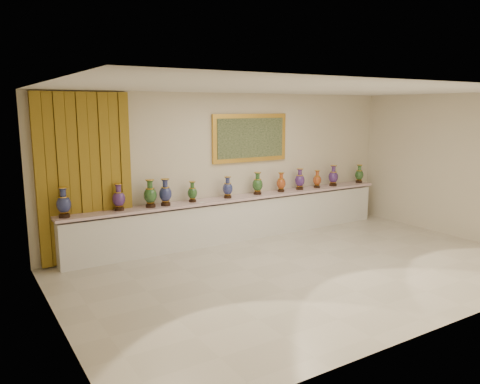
{
  "coord_description": "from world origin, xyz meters",
  "views": [
    {
      "loc": [
        -4.97,
        -5.81,
        2.71
      ],
      "look_at": [
        -0.31,
        1.7,
        1.11
      ],
      "focal_mm": 35.0,
      "sensor_mm": 36.0,
      "label": 1
    }
  ],
  "objects_px": {
    "vase_2": "(150,195)",
    "vase_0": "(64,204)",
    "counter": "(238,218)",
    "vase_1": "(119,198)"
  },
  "relations": [
    {
      "from": "vase_2",
      "to": "counter",
      "type": "bearing_deg",
      "value": 1.4
    },
    {
      "from": "vase_0",
      "to": "vase_1",
      "type": "relative_size",
      "value": 1.06
    },
    {
      "from": "vase_2",
      "to": "vase_0",
      "type": "bearing_deg",
      "value": -179.84
    },
    {
      "from": "vase_1",
      "to": "vase_0",
      "type": "bearing_deg",
      "value": -177.16
    },
    {
      "from": "counter",
      "to": "vase_2",
      "type": "height_order",
      "value": "vase_2"
    },
    {
      "from": "vase_1",
      "to": "vase_2",
      "type": "distance_m",
      "value": 0.57
    },
    {
      "from": "counter",
      "to": "vase_0",
      "type": "xyz_separation_m",
      "value": [
        -3.45,
        -0.05,
        0.69
      ]
    },
    {
      "from": "counter",
      "to": "vase_1",
      "type": "xyz_separation_m",
      "value": [
        -2.5,
        -0.0,
        0.68
      ]
    },
    {
      "from": "vase_2",
      "to": "vase_1",
      "type": "bearing_deg",
      "value": 175.73
    },
    {
      "from": "vase_0",
      "to": "vase_1",
      "type": "height_order",
      "value": "vase_0"
    }
  ]
}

